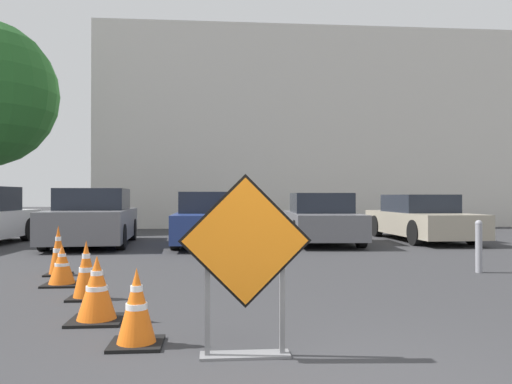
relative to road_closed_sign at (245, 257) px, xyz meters
The scene contains 13 objects.
ground_plane 8.78m from the road_closed_sign, 86.41° to the left, with size 96.00×96.00×0.00m, color #333335.
road_closed_sign is the anchor object (origin of this frame).
traffic_cone_nearest 1.10m from the road_closed_sign, 155.75° to the left, with size 0.45×0.45×0.66m.
traffic_cone_second 1.97m from the road_closed_sign, 138.57° to the left, with size 0.53×0.53×0.67m.
traffic_cone_third 3.06m from the road_closed_sign, 127.15° to the left, with size 0.42×0.42×0.73m.
traffic_cone_fourth 4.21m from the road_closed_sign, 125.29° to the left, with size 0.49×0.49×0.59m.
traffic_cone_fifth 5.16m from the road_closed_sign, 122.30° to the left, with size 0.38×0.38×0.81m.
parked_car_second 10.01m from the road_closed_sign, 109.85° to the left, with size 2.16×4.37×1.47m.
parked_car_third 9.48m from the road_closed_sign, 92.22° to the left, with size 1.79×4.68×1.39m.
parked_car_fourth 9.82m from the road_closed_sign, 74.25° to the left, with size 1.96×4.16×1.36m.
parked_car_fifth 11.54m from the road_closed_sign, 60.42° to the left, with size 1.85×4.69×1.32m.
bollard_nearest 5.82m from the road_closed_sign, 44.20° to the left, with size 0.12×0.12×0.88m.
building_facade_backdrop 19.03m from the road_closed_sign, 77.02° to the left, with size 18.39×5.00×8.19m.
Camera 1 is at (-0.80, -2.66, 1.28)m, focal length 35.00 mm.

